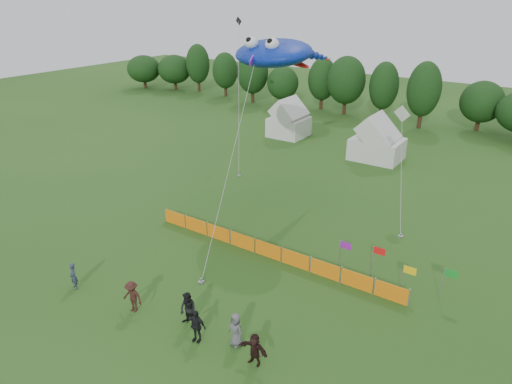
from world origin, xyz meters
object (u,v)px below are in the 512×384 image
Objects in this scene: spectator_e at (236,330)px; stingray_kite at (277,52)px; tent_left at (289,121)px; spectator_f at (255,349)px; tent_right at (377,142)px; spectator_a at (73,276)px; barrier_fence at (268,250)px; spectator_b at (188,310)px; spectator_c at (132,297)px; spectator_d at (196,326)px.

spectator_e is 20.17m from stingray_kite.
tent_left is 36.33m from spectator_f.
tent_right is 31.57m from spectator_a.
barrier_fence is 8.11m from spectator_e.
tent_right is 2.81× the size of spectator_e.
tent_left is 34.31m from spectator_b.
barrier_fence is at bearing -87.34° from tent_right.
spectator_f is at bearing -62.19° from tent_left.
tent_right is at bearing 98.30° from spectator_b.
stingray_kite is at bearing -63.38° from tent_left.
spectator_c reaches higher than spectator_d.
barrier_fence is at bearing -60.81° from stingray_kite.
tent_left is at bearing 169.33° from tent_right.
spectator_d is 3.18m from spectator_f.
stingray_kite reaches higher than barrier_fence.
spectator_b is 1.09× the size of spectator_d.
stingray_kite reaches higher than spectator_c.
stingray_kite is (8.12, -16.20, 9.77)m from tent_left.
stingray_kite reaches higher than spectator_a.
spectator_d is (13.78, -32.45, -0.93)m from tent_left.
barrier_fence is at bearing 67.22° from spectator_a.
spectator_d is (4.26, 0.16, -0.02)m from spectator_c.
tent_left is 2.12× the size of spectator_b.
stingray_kite is at bearing 119.19° from barrier_fence.
spectator_e is at bearing 10.67° from spectator_b.
spectator_c reaches higher than barrier_fence.
tent_right is 0.23× the size of stingray_kite.
spectator_a is 0.89× the size of spectator_c.
spectator_d is at bearing -81.46° from barrier_fence.
spectator_b reaches higher than barrier_fence.
spectator_b is 4.22m from spectator_f.
tent_right reaches higher than spectator_e.
tent_right is at bearing 92.66° from barrier_fence.
tent_left is at bearing 117.73° from spectator_b.
barrier_fence is at bearing 61.99° from spectator_c.
tent_right reaches higher than barrier_fence.
stingray_kite is (-8.83, 15.92, 10.78)m from spectator_f.
spectator_b is at bearing -68.21° from tent_left.
barrier_fence is 11.13× the size of spectator_f.
spectator_e is 1.10× the size of spectator_f.
spectator_d reaches higher than spectator_a.
spectator_d is at bearing -139.36° from spectator_e.
spectator_d is 20.27m from stingray_kite.
spectator_f is (4.42, -8.03, 0.30)m from barrier_fence.
stingray_kite is (-4.41, 7.89, 11.08)m from barrier_fence.
spectator_f reaches higher than barrier_fence.
barrier_fence is 9.32× the size of spectator_b.
spectator_a is at bearing -176.06° from spectator_f.
spectator_e is (2.80, 0.23, -0.08)m from spectator_b.
barrier_fence is 9.04m from spectator_c.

